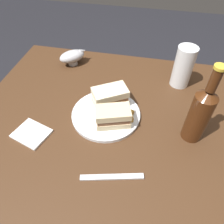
{
  "coord_description": "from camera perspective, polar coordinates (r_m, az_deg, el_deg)",
  "views": [
    {
      "loc": [
        0.08,
        -0.49,
        1.3
      ],
      "look_at": [
        -0.02,
        0.01,
        0.76
      ],
      "focal_mm": 34.04,
      "sensor_mm": 36.0,
      "label": 1
    }
  ],
  "objects": [
    {
      "name": "pint_glass",
      "position": [
        0.9,
        18.46,
        10.98
      ],
      "size": [
        0.08,
        0.08,
        0.17
      ],
      "color": "white",
      "rests_on": "dining_table"
    },
    {
      "name": "fork",
      "position": [
        0.63,
        -0.02,
        -17.06
      ],
      "size": [
        0.18,
        0.06,
        0.01
      ],
      "primitive_type": "cube",
      "rotation": [
        0.0,
        0.0,
        3.38
      ],
      "color": "silver",
      "rests_on": "dining_table"
    },
    {
      "name": "cider_bottle",
      "position": [
        0.68,
        22.54,
        -0.32
      ],
      "size": [
        0.06,
        0.06,
        0.27
      ],
      "color": "#47230F",
      "rests_on": "dining_table"
    },
    {
      "name": "potato_wedge_right_edge",
      "position": [
        0.72,
        2.7,
        -2.36
      ],
      "size": [
        0.05,
        0.03,
        0.02
      ],
      "primitive_type": "cube",
      "rotation": [
        0.0,
        0.0,
        2.76
      ],
      "color": "gold",
      "rests_on": "plate"
    },
    {
      "name": "potato_wedge_left_edge",
      "position": [
        0.74,
        0.88,
        -0.37
      ],
      "size": [
        0.02,
        0.05,
        0.02
      ],
      "primitive_type": "cube",
      "rotation": [
        0.0,
        0.0,
        4.58
      ],
      "color": "#B77F33",
      "rests_on": "plate"
    },
    {
      "name": "sandwich_half_right",
      "position": [
        0.77,
        -0.5,
        4.1
      ],
      "size": [
        0.14,
        0.12,
        0.07
      ],
      "color": "beige",
      "rests_on": "plate"
    },
    {
      "name": "potato_wedge_back",
      "position": [
        0.73,
        1.13,
        -0.94
      ],
      "size": [
        0.02,
        0.04,
        0.02
      ],
      "primitive_type": "cube",
      "rotation": [
        0.0,
        0.0,
        4.69
      ],
      "color": "gold",
      "rests_on": "plate"
    },
    {
      "name": "ground_plane",
      "position": [
        1.39,
        0.97,
        -22.48
      ],
      "size": [
        6.0,
        6.0,
        0.0
      ],
      "primitive_type": "plane",
      "color": "black"
    },
    {
      "name": "dining_table",
      "position": [
        1.05,
        1.22,
        -15.39
      ],
      "size": [
        1.05,
        0.84,
        0.73
      ],
      "primitive_type": "cube",
      "color": "#422816",
      "rests_on": "ground"
    },
    {
      "name": "napkin",
      "position": [
        0.76,
        -20.8,
        -5.41
      ],
      "size": [
        0.13,
        0.12,
        0.01
      ],
      "primitive_type": "cube",
      "rotation": [
        0.0,
        0.0,
        -0.3
      ],
      "color": "white",
      "rests_on": "dining_table"
    },
    {
      "name": "potato_wedge_stray",
      "position": [
        0.75,
        4.06,
        0.16
      ],
      "size": [
        0.05,
        0.03,
        0.02
      ],
      "primitive_type": "cube",
      "rotation": [
        0.0,
        0.0,
        5.93
      ],
      "color": "#B77F33",
      "rests_on": "plate"
    },
    {
      "name": "plate",
      "position": [
        0.76,
        -1.63,
        -0.61
      ],
      "size": [
        0.24,
        0.24,
        0.01
      ],
      "primitive_type": "cylinder",
      "color": "white",
      "rests_on": "dining_table"
    },
    {
      "name": "gravy_boat",
      "position": [
        1.01,
        -10.59,
        14.49
      ],
      "size": [
        0.13,
        0.13,
        0.06
      ],
      "color": "#B7B7BC",
      "rests_on": "dining_table"
    },
    {
      "name": "potato_wedge_middle",
      "position": [
        0.79,
        1.04,
        3.03
      ],
      "size": [
        0.04,
        0.05,
        0.02
      ],
      "primitive_type": "cube",
      "rotation": [
        0.0,
        0.0,
        5.39
      ],
      "color": "gold",
      "rests_on": "plate"
    },
    {
      "name": "sandwich_half_left",
      "position": [
        0.7,
        0.26,
        -1.19
      ],
      "size": [
        0.13,
        0.1,
        0.06
      ],
      "color": "beige",
      "rests_on": "plate"
    },
    {
      "name": "potato_wedge_front",
      "position": [
        0.72,
        3.82,
        -1.81
      ],
      "size": [
        0.05,
        0.04,
        0.02
      ],
      "primitive_type": "cube",
      "rotation": [
        0.0,
        0.0,
        3.58
      ],
      "color": "gold",
      "rests_on": "plate"
    }
  ]
}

